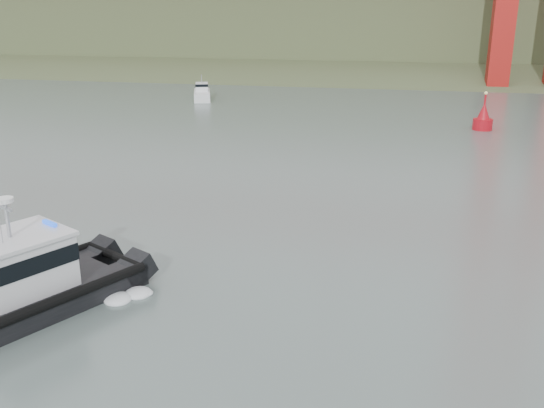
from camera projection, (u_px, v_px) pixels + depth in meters
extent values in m
plane|color=#475550|center=(272.00, 345.00, 22.40)|extent=(400.00, 400.00, 0.00)
cube|color=#43512E|center=(376.00, 73.00, 107.87)|extent=(500.00, 44.72, 16.25)
cube|color=#43512E|center=(383.00, 31.00, 131.98)|extent=(500.00, 70.00, 18.00)
cube|color=#43512E|center=(387.00, 7.00, 153.62)|extent=(500.00, 60.00, 16.00)
cube|color=black|center=(0.00, 296.00, 25.23)|extent=(6.08, 9.83, 1.15)
cube|color=black|center=(32.00, 316.00, 23.66)|extent=(6.08, 9.83, 1.15)
cube|color=black|center=(2.00, 299.00, 23.96)|extent=(7.67, 9.79, 0.24)
cube|color=silver|center=(21.00, 264.00, 24.26)|extent=(4.15, 4.38, 2.20)
cube|color=black|center=(20.00, 255.00, 24.14)|extent=(4.23, 4.46, 0.72)
cube|color=silver|center=(17.00, 237.00, 23.89)|extent=(4.41, 4.64, 0.15)
cylinder|color=#94969C|center=(7.00, 220.00, 23.44)|extent=(0.15, 0.15, 1.72)
cylinder|color=white|center=(4.00, 200.00, 23.18)|extent=(0.67, 0.67, 0.17)
cube|color=silver|center=(202.00, 96.00, 78.55)|extent=(3.74, 6.30, 1.20)
cube|color=silver|center=(202.00, 88.00, 78.70)|extent=(2.26, 2.77, 1.20)
cube|color=black|center=(202.00, 84.00, 78.58)|extent=(2.32, 2.83, 0.35)
cylinder|color=#94969C|center=(202.00, 80.00, 77.89)|extent=(0.08, 0.08, 1.20)
cylinder|color=#A50B15|center=(482.00, 125.00, 60.05)|extent=(1.92, 1.92, 1.28)
cone|color=#A50B15|center=(484.00, 113.00, 59.65)|extent=(1.49, 1.49, 1.92)
cylinder|color=#A50B15|center=(485.00, 100.00, 59.24)|extent=(0.17, 0.17, 1.07)
sphere|color=#E5D87F|center=(486.00, 93.00, 59.04)|extent=(0.32, 0.32, 0.32)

